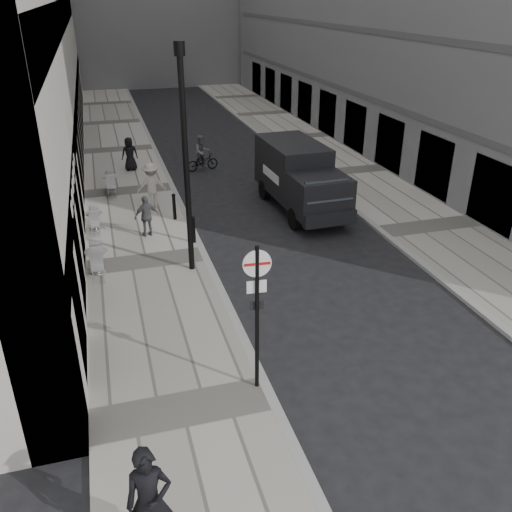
% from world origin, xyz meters
% --- Properties ---
extents(ground, '(120.00, 120.00, 0.00)m').
position_xyz_m(ground, '(0.00, 0.00, 0.00)').
color(ground, black).
rests_on(ground, ground).
extents(sidewalk, '(4.00, 60.00, 0.12)m').
position_xyz_m(sidewalk, '(-2.00, 18.00, 0.06)').
color(sidewalk, '#ACA79C').
rests_on(sidewalk, ground).
extents(far_sidewalk, '(4.00, 60.00, 0.12)m').
position_xyz_m(far_sidewalk, '(9.00, 18.00, 0.06)').
color(far_sidewalk, '#ACA79C').
rests_on(far_sidewalk, ground).
extents(walking_man, '(0.76, 0.52, 2.04)m').
position_xyz_m(walking_man, '(-2.98, -0.40, 1.14)').
color(walking_man, black).
rests_on(walking_man, sidewalk).
extents(sign_post, '(0.62, 0.11, 3.61)m').
position_xyz_m(sign_post, '(-0.20, 3.00, 2.43)').
color(sign_post, black).
rests_on(sign_post, sidewalk).
extents(lamppost, '(0.32, 0.32, 7.08)m').
position_xyz_m(lamppost, '(-0.60, 9.34, 4.06)').
color(lamppost, black).
rests_on(lamppost, sidewalk).
extents(bollard_near, '(0.13, 0.13, 1.01)m').
position_xyz_m(bollard_near, '(-0.49, 13.85, 0.62)').
color(bollard_near, black).
rests_on(bollard_near, sidewalk).
extents(bollard_far, '(0.13, 0.13, 0.96)m').
position_xyz_m(bollard_far, '(-0.15, 11.40, 0.60)').
color(bollard_far, black).
rests_on(bollard_far, sidewalk).
extents(panel_van, '(2.34, 5.88, 2.73)m').
position_xyz_m(panel_van, '(4.79, 13.83, 1.54)').
color(panel_van, black).
rests_on(panel_van, ground).
extents(cyclist, '(1.77, 0.90, 1.82)m').
position_xyz_m(cyclist, '(1.96, 20.54, 0.71)').
color(cyclist, black).
rests_on(cyclist, ground).
extents(pedestrian_a, '(0.97, 0.55, 1.57)m').
position_xyz_m(pedestrian_a, '(-1.71, 12.49, 0.90)').
color(pedestrian_a, '#505055').
rests_on(pedestrian_a, sidewalk).
extents(pedestrian_b, '(1.25, 0.74, 1.92)m').
position_xyz_m(pedestrian_b, '(-1.17, 15.53, 1.08)').
color(pedestrian_b, '#B5AFA7').
rests_on(pedestrian_b, sidewalk).
extents(pedestrian_c, '(0.87, 0.61, 1.69)m').
position_xyz_m(pedestrian_c, '(-1.66, 21.21, 0.96)').
color(pedestrian_c, black).
rests_on(pedestrian_c, sidewalk).
extents(cafe_table_near, '(0.64, 1.45, 0.83)m').
position_xyz_m(cafe_table_near, '(-3.60, 13.60, 0.54)').
color(cafe_table_near, '#BCBCBF').
rests_on(cafe_table_near, sidewalk).
extents(cafe_table_mid, '(0.73, 1.64, 0.93)m').
position_xyz_m(cafe_table_mid, '(-3.60, 9.89, 0.59)').
color(cafe_table_mid, '#AFAEB1').
rests_on(cafe_table_mid, sidewalk).
extents(cafe_table_far, '(0.71, 1.61, 0.92)m').
position_xyz_m(cafe_table_far, '(-2.80, 17.89, 0.58)').
color(cafe_table_far, '#A7A7A9').
rests_on(cafe_table_far, sidewalk).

